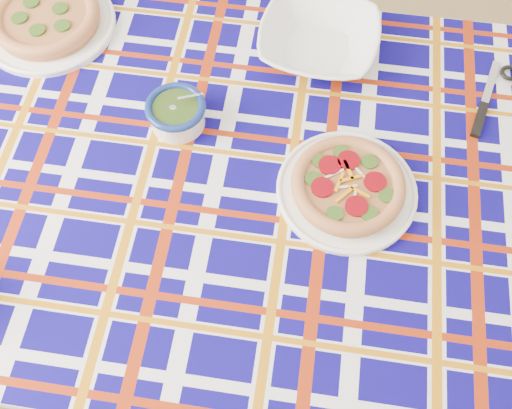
% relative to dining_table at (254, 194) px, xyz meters
% --- Properties ---
extents(dining_table, '(1.62, 1.03, 0.75)m').
position_rel_dining_table_xyz_m(dining_table, '(0.00, 0.00, 0.00)').
color(dining_table, brown).
rests_on(dining_table, floor).
extents(tablecloth, '(1.65, 1.07, 0.11)m').
position_rel_dining_table_xyz_m(tablecloth, '(-0.00, 0.00, 0.02)').
color(tablecloth, '#0B0563').
rests_on(tablecloth, dining_table).
extents(main_focaccia_plate, '(0.31, 0.31, 0.06)m').
position_rel_dining_table_xyz_m(main_focaccia_plate, '(0.19, -0.02, 0.11)').
color(main_focaccia_plate, '#A3653A').
rests_on(main_focaccia_plate, tablecloth).
extents(pesto_bowl, '(0.13, 0.13, 0.08)m').
position_rel_dining_table_xyz_m(pesto_bowl, '(-0.18, 0.11, 0.12)').
color(pesto_bowl, '#1C320D').
rests_on(pesto_bowl, tablecloth).
extents(serving_bowl, '(0.30, 0.30, 0.07)m').
position_rel_dining_table_xyz_m(serving_bowl, '(0.10, 0.36, 0.11)').
color(serving_bowl, white).
rests_on(serving_bowl, tablecloth).
extents(second_focaccia_plate, '(0.33, 0.33, 0.06)m').
position_rel_dining_table_xyz_m(second_focaccia_plate, '(-0.54, 0.35, 0.11)').
color(second_focaccia_plate, '#A3653A').
rests_on(second_focaccia_plate, tablecloth).
extents(table_knife, '(0.09, 0.24, 0.01)m').
position_rel_dining_table_xyz_m(table_knife, '(0.50, 0.30, 0.08)').
color(table_knife, silver).
rests_on(table_knife, tablecloth).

